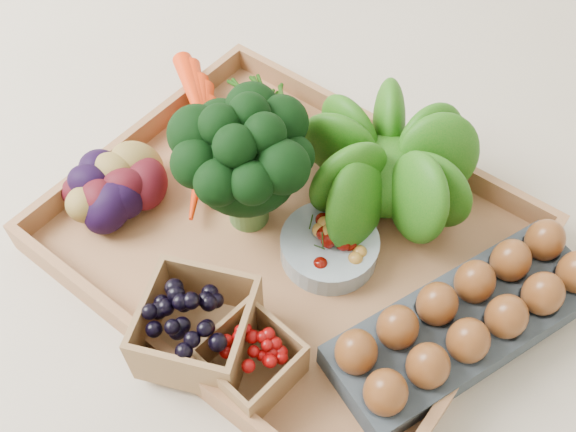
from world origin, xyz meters
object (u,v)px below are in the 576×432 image
Objects in this scene: tray at (288,240)px; broccoli at (247,184)px; egg_carton at (465,324)px; cherry_bowl at (329,247)px.

broccoli is (-0.06, -0.01, 0.08)m from tray.
cherry_bowl is at bearing -157.31° from egg_carton.
tray is 0.06m from cherry_bowl.
tray is 1.67× the size of egg_carton.
cherry_bowl is 0.37× the size of egg_carton.
egg_carton reaches higher than cherry_bowl.
egg_carton is (0.19, 0.01, 0.00)m from cherry_bowl.
cherry_bowl is at bearing 8.12° from broccoli.
broccoli reaches higher than egg_carton.
tray is 0.24m from egg_carton.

